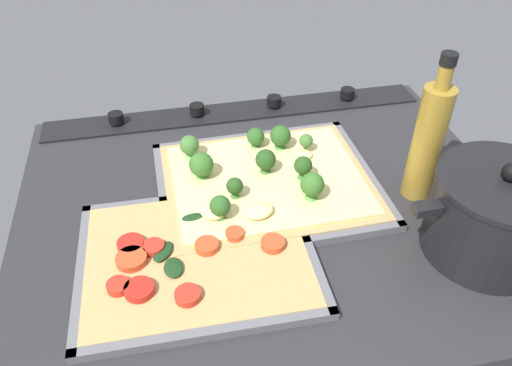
# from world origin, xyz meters

# --- Properties ---
(ground_plane) EXTENTS (0.76, 0.63, 0.03)m
(ground_plane) POSITION_xyz_m (0.00, 0.00, -0.01)
(ground_plane) COLOR #28282B
(stove_control_panel) EXTENTS (0.73, 0.07, 0.03)m
(stove_control_panel) POSITION_xyz_m (-0.00, -0.28, 0.01)
(stove_control_panel) COLOR black
(stove_control_panel) RESTS_ON ground_plane
(baking_tray_front) EXTENTS (0.35, 0.29, 0.01)m
(baking_tray_front) POSITION_xyz_m (-0.01, -0.04, 0.00)
(baking_tray_front) COLOR slate
(baking_tray_front) RESTS_ON ground_plane
(broccoli_pizza) EXTENTS (0.32, 0.27, 0.06)m
(broccoli_pizza) POSITION_xyz_m (-0.00, -0.04, 0.02)
(broccoli_pizza) COLOR tan
(broccoli_pizza) RESTS_ON baking_tray_front
(baking_tray_back) EXTENTS (0.32, 0.26, 0.01)m
(baking_tray_back) POSITION_xyz_m (0.12, 0.09, 0.00)
(baking_tray_back) COLOR slate
(baking_tray_back) RESTS_ON ground_plane
(veggie_pizza_back) EXTENTS (0.30, 0.24, 0.02)m
(veggie_pizza_back) POSITION_xyz_m (0.13, 0.09, 0.01)
(veggie_pizza_back) COLOR tan
(veggie_pizza_back) RESTS_ON baking_tray_back
(cooking_pot) EXTENTS (0.24, 0.17, 0.15)m
(cooking_pot) POSITION_xyz_m (-0.27, 0.15, 0.06)
(cooking_pot) COLOR black
(cooking_pot) RESTS_ON ground_plane
(oil_bottle) EXTENTS (0.05, 0.05, 0.23)m
(oil_bottle) POSITION_xyz_m (-0.23, 0.02, 0.10)
(oil_bottle) COLOR olive
(oil_bottle) RESTS_ON ground_plane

